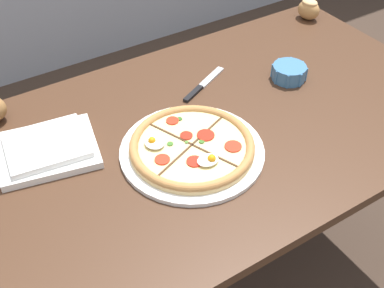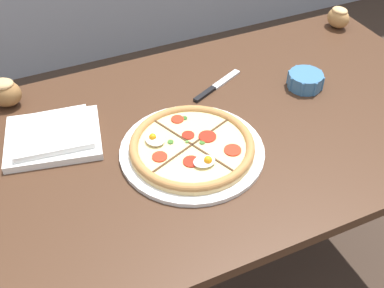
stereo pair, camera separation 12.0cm
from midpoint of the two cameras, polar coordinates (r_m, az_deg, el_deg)
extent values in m
plane|color=#3D2D23|center=(1.85, -0.83, -15.73)|extent=(12.00, 12.00, 0.00)
cube|color=#422819|center=(1.30, -1.13, 1.37)|extent=(1.51, 0.83, 0.03)
cube|color=#422819|center=(2.10, 10.36, 5.89)|extent=(0.06, 0.06, 0.70)
cylinder|color=white|center=(1.21, -2.82, -0.97)|extent=(0.37, 0.37, 0.01)
cylinder|color=#DBB775|center=(1.21, -2.84, -0.55)|extent=(0.32, 0.32, 0.01)
cylinder|color=#E0CC84|center=(1.20, -2.85, -0.29)|extent=(0.28, 0.28, 0.00)
torus|color=#B27A42|center=(1.20, -2.85, -0.26)|extent=(0.32, 0.32, 0.02)
cube|color=#472D19|center=(1.16, -4.98, -2.09)|extent=(0.13, 0.06, 0.00)
cube|color=#472D19|center=(1.17, -0.16, -1.56)|extent=(0.06, 0.13, 0.00)
cube|color=#472D19|center=(1.24, -0.87, 1.53)|extent=(0.13, 0.06, 0.00)
cube|color=#472D19|center=(1.23, -5.41, 1.05)|extent=(0.06, 0.13, 0.00)
cylinder|color=red|center=(1.22, -1.16, 0.92)|extent=(0.05, 0.05, 0.00)
cylinder|color=red|center=(1.15, -2.67, -2.22)|extent=(0.04, 0.04, 0.00)
cylinder|color=red|center=(1.22, -3.48, 0.87)|extent=(0.03, 0.03, 0.00)
cylinder|color=red|center=(1.16, -6.49, -1.99)|extent=(0.04, 0.04, 0.00)
cylinder|color=red|center=(1.27, -5.03, 2.65)|extent=(0.03, 0.03, 0.00)
cylinder|color=red|center=(1.19, 1.93, -0.47)|extent=(0.04, 0.04, 0.00)
ellipsoid|color=white|center=(1.20, -7.32, 0.04)|extent=(0.06, 0.06, 0.01)
sphere|color=orange|center=(1.20, -7.62, 0.29)|extent=(0.02, 0.02, 0.02)
ellipsoid|color=white|center=(1.15, -1.09, -2.06)|extent=(0.06, 0.05, 0.01)
sphere|color=orange|center=(1.14, -0.65, -1.86)|extent=(0.02, 0.02, 0.02)
cylinder|color=#477A2D|center=(1.21, -3.49, 0.10)|extent=(0.01, 0.01, 0.00)
cylinder|color=#386B23|center=(1.20, -1.68, 0.17)|extent=(0.01, 0.01, 0.00)
cylinder|color=#2D5B1E|center=(1.28, -4.19, 2.89)|extent=(0.01, 0.01, 0.00)
cylinder|color=#386B23|center=(1.20, -5.46, -0.10)|extent=(0.02, 0.02, 0.00)
cylinder|color=teal|center=(1.48, 9.16, 8.28)|extent=(0.10, 0.10, 0.05)
cylinder|color=#AD1423|center=(1.48, 9.18, 8.47)|extent=(0.08, 0.08, 0.03)
cylinder|color=teal|center=(1.51, 10.65, 8.80)|extent=(0.01, 0.01, 0.04)
cylinder|color=teal|center=(1.52, 9.36, 9.29)|extent=(0.01, 0.01, 0.04)
cylinder|color=teal|center=(1.51, 7.95, 9.20)|extent=(0.01, 0.01, 0.04)
cylinder|color=teal|center=(1.48, 7.22, 8.56)|extent=(0.01, 0.01, 0.04)
cylinder|color=teal|center=(1.45, 7.61, 7.73)|extent=(0.01, 0.01, 0.04)
cylinder|color=teal|center=(1.44, 8.95, 7.21)|extent=(0.01, 0.01, 0.04)
cylinder|color=teal|center=(1.45, 10.41, 7.32)|extent=(0.01, 0.01, 0.04)
cylinder|color=teal|center=(1.48, 11.10, 7.99)|extent=(0.01, 0.01, 0.04)
cube|color=white|center=(1.28, -19.30, -0.82)|extent=(0.28, 0.25, 0.02)
cube|color=white|center=(1.27, -19.48, -0.22)|extent=(0.22, 0.19, 0.02)
ellipsoid|color=#B27F47|center=(1.83, 11.80, 15.25)|extent=(0.08, 0.10, 0.07)
ellipsoid|color=#EAB775|center=(1.82, 11.93, 16.05)|extent=(0.06, 0.07, 0.02)
cube|color=silver|center=(1.48, -0.04, 7.83)|extent=(0.12, 0.07, 0.01)
cube|color=black|center=(1.41, -2.29, 5.90)|extent=(0.08, 0.05, 0.01)
camera|label=1|loc=(0.06, -92.87, -2.56)|focal=45.00mm
camera|label=2|loc=(0.06, 87.13, 2.56)|focal=45.00mm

